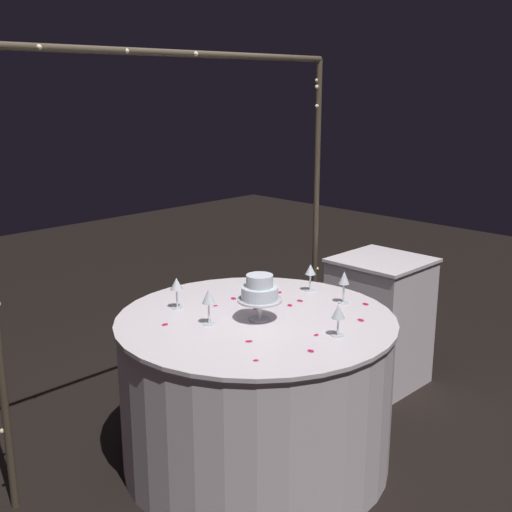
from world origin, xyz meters
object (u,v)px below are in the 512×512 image
(decorative_arch, at_px, (186,187))
(side_table, at_px, (379,321))
(wine_glass_3, at_px, (177,285))
(cake_knife, at_px, (246,292))
(wine_glass_2, at_px, (209,298))
(wine_glass_4, at_px, (310,271))
(wine_glass_0, at_px, (344,280))
(wine_glass_1, at_px, (338,313))
(tiered_cake, at_px, (260,291))
(main_table, at_px, (256,390))

(decorative_arch, distance_m, side_table, 1.61)
(wine_glass_3, distance_m, cake_knife, 0.45)
(wine_glass_2, height_order, wine_glass_4, wine_glass_2)
(wine_glass_0, xyz_separation_m, wine_glass_1, (-0.39, -0.26, -0.02))
(side_table, relative_size, wine_glass_1, 5.58)
(tiered_cake, bearing_deg, main_table, 71.85)
(wine_glass_3, bearing_deg, side_table, -12.51)
(wine_glass_2, height_order, wine_glass_3, wine_glass_2)
(wine_glass_0, xyz_separation_m, cake_knife, (-0.24, 0.49, -0.13))
(wine_glass_0, relative_size, wine_glass_4, 1.13)
(wine_glass_1, height_order, cake_knife, wine_glass_1)
(side_table, bearing_deg, wine_glass_0, -161.12)
(tiered_cake, xyz_separation_m, wine_glass_0, (0.49, -0.14, -0.02))
(decorative_arch, height_order, wine_glass_4, decorative_arch)
(wine_glass_0, xyz_separation_m, wine_glass_2, (-0.71, 0.27, 0.00))
(side_table, bearing_deg, cake_knife, 166.41)
(wine_glass_1, relative_size, cake_knife, 0.67)
(tiered_cake, height_order, cake_knife, tiered_cake)
(main_table, bearing_deg, cake_knife, 52.67)
(wine_glass_2, xyz_separation_m, wine_glass_4, (0.74, -0.01, -0.02))
(wine_glass_1, bearing_deg, decorative_arch, 95.64)
(wine_glass_1, bearing_deg, wine_glass_3, 108.78)
(decorative_arch, height_order, wine_glass_0, decorative_arch)
(wine_glass_2, bearing_deg, cake_knife, 25.01)
(side_table, relative_size, wine_glass_2, 4.77)
(side_table, distance_m, cake_knife, 1.07)
(main_table, xyz_separation_m, wine_glass_1, (0.09, -0.44, 0.50))
(wine_glass_0, bearing_deg, wine_glass_2, 159.16)
(cake_knife, bearing_deg, side_table, -13.59)
(wine_glass_0, bearing_deg, wine_glass_1, -145.90)
(main_table, relative_size, side_table, 1.66)
(side_table, bearing_deg, wine_glass_4, 179.17)
(tiered_cake, distance_m, wine_glass_1, 0.42)
(wine_glass_3, xyz_separation_m, cake_knife, (0.43, -0.08, -0.12))
(side_table, relative_size, wine_glass_4, 5.44)
(decorative_arch, xyz_separation_m, tiered_cake, (-0.01, -0.55, -0.45))
(wine_glass_1, bearing_deg, tiered_cake, 104.67)
(wine_glass_0, bearing_deg, tiered_cake, 164.61)
(main_table, distance_m, wine_glass_1, 0.67)
(decorative_arch, relative_size, wine_glass_3, 13.53)
(decorative_arch, relative_size, side_table, 2.63)
(wine_glass_0, height_order, wine_glass_2, wine_glass_2)
(tiered_cake, relative_size, wine_glass_3, 1.41)
(wine_glass_4, bearing_deg, cake_knife, 141.19)
(tiered_cake, bearing_deg, side_table, 5.29)
(decorative_arch, height_order, wine_glass_1, decorative_arch)
(main_table, height_order, wine_glass_2, wine_glass_2)
(main_table, relative_size, wine_glass_0, 7.98)
(main_table, bearing_deg, wine_glass_4, 9.52)
(wine_glass_4, bearing_deg, wine_glass_3, 156.94)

